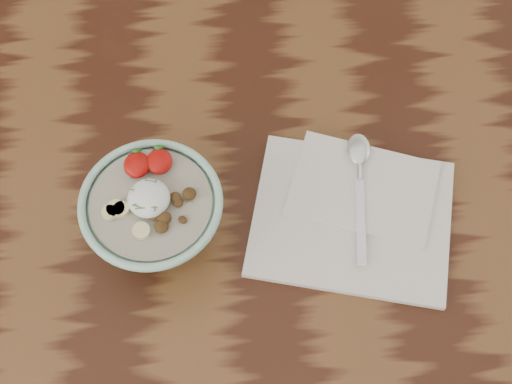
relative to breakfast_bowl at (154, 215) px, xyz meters
The scene contains 4 objects.
table 21.37cm from the breakfast_bowl, 17.66° to the left, with size 160.00×90.00×75.00cm.
breakfast_bowl is the anchor object (origin of this frame).
napkin 27.00cm from the breakfast_bowl, ahead, with size 30.73×27.05×1.62cm.
spoon 28.98cm from the breakfast_bowl, 14.51° to the left, with size 4.36×19.90×1.04cm.
Camera 1 is at (-3.79, -42.76, 163.61)cm, focal length 50.00 mm.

